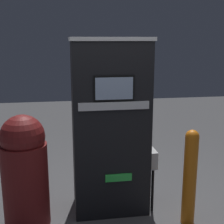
{
  "coord_description": "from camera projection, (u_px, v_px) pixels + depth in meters",
  "views": [
    {
      "loc": [
        -0.52,
        -3.11,
        1.98
      ],
      "look_at": [
        0.0,
        0.13,
        1.21
      ],
      "focal_mm": 50.0,
      "sensor_mm": 36.0,
      "label": 1
    }
  ],
  "objects": [
    {
      "name": "safety_bollard",
      "position": [
        190.0,
        175.0,
        3.33
      ],
      "size": [
        0.14,
        0.14,
        1.07
      ],
      "color": "orange",
      "rests_on": "ground_plane"
    },
    {
      "name": "trash_bin",
      "position": [
        25.0,
        170.0,
        3.3
      ],
      "size": [
        0.49,
        0.49,
        1.23
      ],
      "color": "maroon",
      "rests_on": "ground_plane"
    },
    {
      "name": "ground_plane",
      "position": [
        114.0,
        219.0,
        3.52
      ],
      "size": [
        14.0,
        14.0,
        0.0
      ],
      "primitive_type": "plane",
      "color": "#4C4C4F"
    },
    {
      "name": "gas_pump",
      "position": [
        110.0,
        127.0,
        3.54
      ],
      "size": [
        0.95,
        0.55,
        2.0
      ],
      "color": "black",
      "rests_on": "ground_plane"
    }
  ]
}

